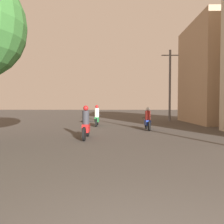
{
  "coord_description": "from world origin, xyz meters",
  "views": [
    {
      "loc": [
        -0.31,
        -1.7,
        1.62
      ],
      "look_at": [
        -0.5,
        16.3,
        0.96
      ],
      "focal_mm": 35.0,
      "sensor_mm": 36.0,
      "label": 1
    }
  ],
  "objects_px": {
    "motorcycle_blue": "(148,121)",
    "utility_pole_far": "(170,84)",
    "building_right_far": "(216,73)",
    "motorcycle_red": "(86,125)",
    "motorcycle_green": "(97,117)"
  },
  "relations": [
    {
      "from": "motorcycle_blue",
      "to": "building_right_far",
      "type": "distance_m",
      "value": 9.25
    },
    {
      "from": "motorcycle_green",
      "to": "motorcycle_blue",
      "type": "bearing_deg",
      "value": -31.34
    },
    {
      "from": "motorcycle_red",
      "to": "motorcycle_green",
      "type": "height_order",
      "value": "motorcycle_green"
    },
    {
      "from": "motorcycle_blue",
      "to": "building_right_far",
      "type": "xyz_separation_m",
      "value": [
        6.68,
        5.24,
        3.67
      ]
    },
    {
      "from": "motorcycle_green",
      "to": "building_right_far",
      "type": "height_order",
      "value": "building_right_far"
    },
    {
      "from": "building_right_far",
      "to": "motorcycle_red",
      "type": "bearing_deg",
      "value": -139.06
    },
    {
      "from": "motorcycle_red",
      "to": "motorcycle_green",
      "type": "relative_size",
      "value": 1.04
    },
    {
      "from": "motorcycle_red",
      "to": "building_right_far",
      "type": "distance_m",
      "value": 13.84
    },
    {
      "from": "building_right_far",
      "to": "utility_pole_far",
      "type": "distance_m",
      "value": 4.01
    },
    {
      "from": "motorcycle_red",
      "to": "motorcycle_blue",
      "type": "height_order",
      "value": "motorcycle_red"
    },
    {
      "from": "motorcycle_green",
      "to": "utility_pole_far",
      "type": "relative_size",
      "value": 0.28
    },
    {
      "from": "motorcycle_blue",
      "to": "motorcycle_red",
      "type": "bearing_deg",
      "value": -135.49
    },
    {
      "from": "motorcycle_blue",
      "to": "utility_pole_far",
      "type": "distance_m",
      "value": 8.22
    },
    {
      "from": "motorcycle_green",
      "to": "utility_pole_far",
      "type": "xyz_separation_m",
      "value": [
        6.53,
        4.53,
        2.89
      ]
    },
    {
      "from": "motorcycle_blue",
      "to": "utility_pole_far",
      "type": "height_order",
      "value": "utility_pole_far"
    }
  ]
}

